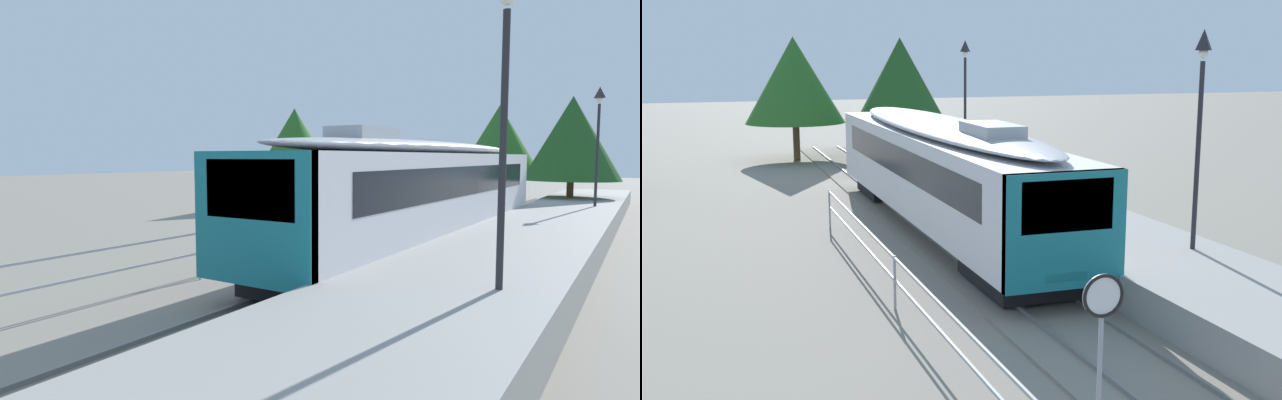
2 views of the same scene
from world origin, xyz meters
TOP-DOWN VIEW (x-y plane):
  - ground_plane at (-3.00, 22.00)m, footprint 160.00×160.00m
  - track_rails at (0.00, 22.00)m, footprint 3.20×60.00m
  - commuter_train at (0.00, 28.03)m, footprint 2.82×18.10m
  - station_platform at (3.25, 22.00)m, footprint 3.90×60.00m
  - platform_lamp_mid_platform at (4.21, 20.58)m, footprint 0.34×0.34m
  - platform_lamp_far_end at (4.21, 38.06)m, footprint 0.34×0.34m
  - tree_behind_carpark at (2.53, 43.29)m, footprint 5.06×5.06m
  - tree_behind_station_far at (-12.74, 38.39)m, footprint 4.56×4.56m
  - tree_distant_left at (-2.29, 47.07)m, footprint 5.27×5.27m

SIDE VIEW (x-z plane):
  - ground_plane at x=-3.00m, z-range 0.00..0.00m
  - track_rails at x=0.00m, z-range -0.04..0.10m
  - station_platform at x=3.25m, z-range 0.00..0.90m
  - commuter_train at x=0.00m, z-range 0.27..4.01m
  - tree_behind_carpark at x=2.53m, z-range 0.91..7.38m
  - tree_behind_station_far at x=-12.74m, z-range 1.17..7.35m
  - tree_distant_left at x=-2.29m, z-range 1.00..7.55m
  - platform_lamp_mid_platform at x=4.21m, z-range 1.95..7.30m
  - platform_lamp_far_end at x=4.21m, z-range 1.95..7.30m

